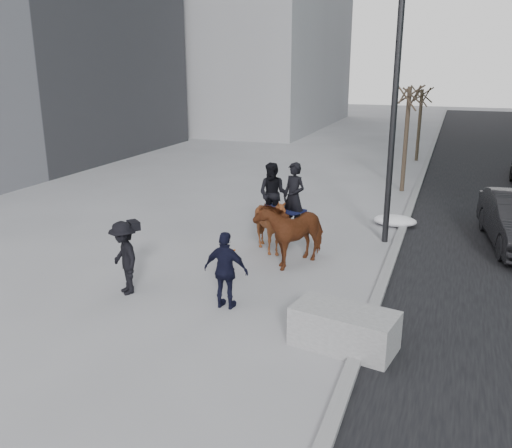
% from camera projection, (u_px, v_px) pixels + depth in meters
% --- Properties ---
extents(ground, '(120.00, 120.00, 0.00)m').
position_uv_depth(ground, '(238.00, 301.00, 12.42)').
color(ground, gray).
rests_on(ground, ground).
extents(curb, '(0.25, 90.00, 0.12)m').
position_uv_depth(curb, '(411.00, 205.00, 20.40)').
color(curb, gray).
rests_on(curb, ground).
extents(planter, '(2.10, 1.32, 0.78)m').
position_uv_depth(planter, '(344.00, 328.00, 10.30)').
color(planter, '#99989B').
rests_on(planter, ground).
extents(tree_near, '(1.20, 1.20, 4.77)m').
position_uv_depth(tree_near, '(406.00, 134.00, 22.24)').
color(tree_near, '#3C2C23').
rests_on(tree_near, ground).
extents(tree_far, '(1.20, 1.20, 4.26)m').
position_uv_depth(tree_far, '(420.00, 122.00, 29.31)').
color(tree_far, '#362B20').
rests_on(tree_far, ground).
extents(mounted_left, '(1.73, 2.31, 2.72)m').
position_uv_depth(mounted_left, '(292.00, 226.00, 14.57)').
color(mounted_left, '#49230E').
rests_on(mounted_left, ground).
extents(mounted_right, '(1.39, 1.56, 2.58)m').
position_uv_depth(mounted_right, '(271.00, 218.00, 15.24)').
color(mounted_right, '#4B2A0F').
rests_on(mounted_right, ground).
extents(feeder, '(1.03, 0.86, 1.75)m').
position_uv_depth(feeder, '(226.00, 270.00, 11.84)').
color(feeder, black).
rests_on(feeder, ground).
extents(camera_crew, '(1.29, 1.21, 1.75)m').
position_uv_depth(camera_crew, '(124.00, 258.00, 12.60)').
color(camera_crew, black).
rests_on(camera_crew, ground).
extents(lamppost, '(0.25, 0.80, 9.09)m').
position_uv_depth(lamppost, '(397.00, 71.00, 15.06)').
color(lamppost, black).
rests_on(lamppost, ground).
extents(snow_piles, '(1.41, 8.76, 0.36)m').
position_uv_depth(snow_piles, '(379.00, 257.00, 14.69)').
color(snow_piles, silver).
rests_on(snow_piles, ground).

